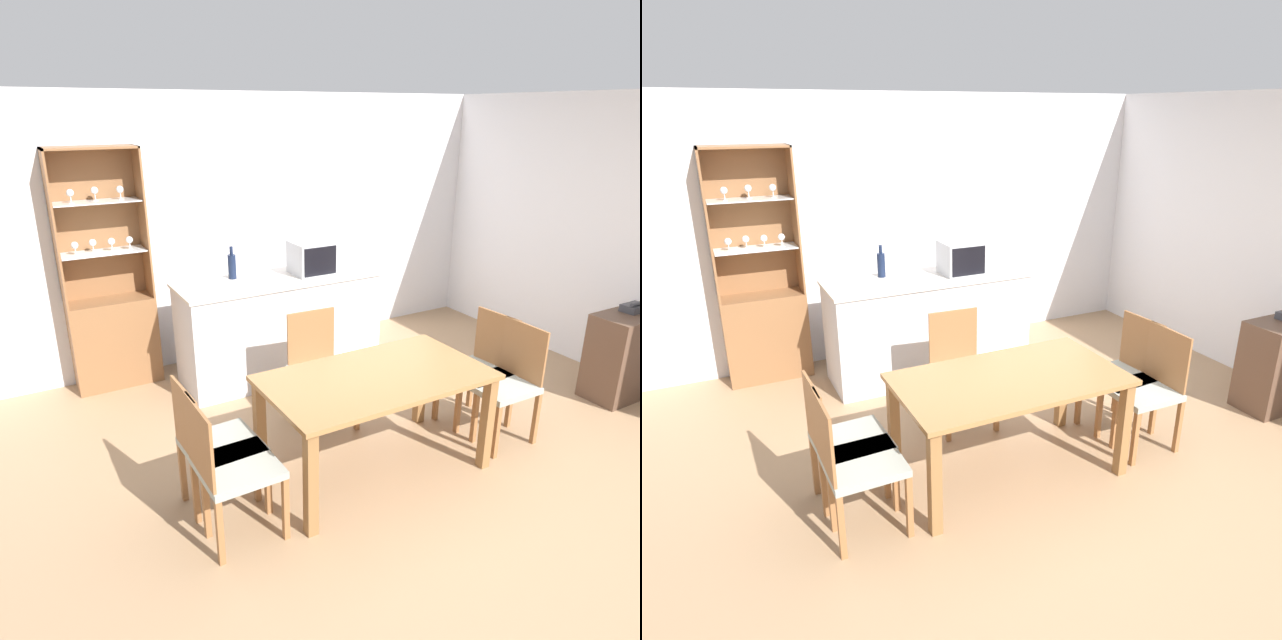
# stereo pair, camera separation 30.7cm
# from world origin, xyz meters

# --- Properties ---
(ground_plane) EXTENTS (18.00, 18.00, 0.00)m
(ground_plane) POSITION_xyz_m (0.00, 0.00, 0.00)
(ground_plane) COLOR #A37F5B
(wall_back) EXTENTS (6.80, 0.06, 2.55)m
(wall_back) POSITION_xyz_m (0.00, 2.63, 1.27)
(wall_back) COLOR silver
(wall_back) RESTS_ON ground_plane
(kitchen_counter) EXTENTS (1.88, 0.64, 0.95)m
(kitchen_counter) POSITION_xyz_m (-0.16, 1.89, 0.48)
(kitchen_counter) COLOR silver
(kitchen_counter) RESTS_ON ground_plane
(display_cabinet) EXTENTS (0.74, 0.32, 2.11)m
(display_cabinet) POSITION_xyz_m (-1.56, 2.45, 0.61)
(display_cabinet) COLOR brown
(display_cabinet) RESTS_ON ground_plane
(dining_table) EXTENTS (1.51, 0.84, 0.73)m
(dining_table) POSITION_xyz_m (-0.29, 0.15, 0.62)
(dining_table) COLOR olive
(dining_table) RESTS_ON ground_plane
(dining_chair_side_right_far) EXTENTS (0.48, 0.48, 0.90)m
(dining_chair_side_right_far) POSITION_xyz_m (0.81, 0.28, 0.46)
(dining_chair_side_right_far) COLOR #999E93
(dining_chair_side_right_far) RESTS_ON ground_plane
(dining_chair_head_far) EXTENTS (0.47, 0.47, 0.90)m
(dining_chair_head_far) POSITION_xyz_m (-0.29, 0.92, 0.46)
(dining_chair_head_far) COLOR #999E93
(dining_chair_head_far) RESTS_ON ground_plane
(dining_chair_side_left_near) EXTENTS (0.45, 0.45, 0.90)m
(dining_chair_side_left_near) POSITION_xyz_m (-1.38, 0.03, 0.46)
(dining_chair_side_left_near) COLOR #999E93
(dining_chair_side_left_near) RESTS_ON ground_plane
(dining_chair_side_left_far) EXTENTS (0.46, 0.46, 0.90)m
(dining_chair_side_left_far) POSITION_xyz_m (-1.38, 0.28, 0.46)
(dining_chair_side_left_far) COLOR #999E93
(dining_chair_side_left_far) RESTS_ON ground_plane
(dining_chair_side_right_near) EXTENTS (0.45, 0.45, 0.90)m
(dining_chair_side_right_near) POSITION_xyz_m (0.81, 0.03, 0.46)
(dining_chair_side_right_near) COLOR #999E93
(dining_chair_side_right_near) RESTS_ON ground_plane
(microwave) EXTENTS (0.51, 0.33, 0.30)m
(microwave) POSITION_xyz_m (0.24, 1.87, 1.10)
(microwave) COLOR #B7BABF
(microwave) RESTS_ON kitchen_counter
(wine_bottle) EXTENTS (0.07, 0.07, 0.30)m
(wine_bottle) POSITION_xyz_m (-0.54, 2.07, 1.07)
(wine_bottle) COLOR #141E38
(wine_bottle) RESTS_ON kitchen_counter
(side_cabinet) EXTENTS (0.63, 0.37, 0.76)m
(side_cabinet) POSITION_xyz_m (2.23, 0.00, 0.38)
(side_cabinet) COLOR brown
(side_cabinet) RESTS_ON ground_plane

